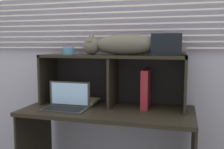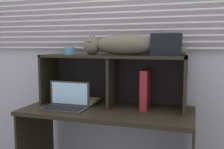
# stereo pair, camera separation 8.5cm
# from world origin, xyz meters

# --- Properties ---
(back_panel_with_blinds) EXTENTS (4.40, 0.08, 2.50)m
(back_panel_with_blinds) POSITION_xyz_m (0.00, 0.55, 1.26)
(back_panel_with_blinds) COLOR #B2A8B9
(back_panel_with_blinds) RESTS_ON ground
(desk) EXTENTS (1.35, 0.62, 0.71)m
(desk) POSITION_xyz_m (0.00, 0.20, 0.57)
(desk) COLOR black
(desk) RESTS_ON ground
(hutch_shelf_unit) EXTENTS (1.21, 0.33, 0.43)m
(hutch_shelf_unit) POSITION_xyz_m (0.00, 0.37, 1.00)
(hutch_shelf_unit) COLOR black
(hutch_shelf_unit) RESTS_ON desk
(cat) EXTENTS (0.84, 0.19, 0.18)m
(cat) POSITION_xyz_m (0.09, 0.33, 1.22)
(cat) COLOR brown
(cat) RESTS_ON hutch_shelf_unit
(laptop) EXTENTS (0.35, 0.20, 0.21)m
(laptop) POSITION_xyz_m (-0.32, 0.13, 0.76)
(laptop) COLOR #2F2F2F
(laptop) RESTS_ON desk
(binder_upright) EXTENTS (0.06, 0.24, 0.31)m
(binder_upright) POSITION_xyz_m (0.29, 0.33, 0.87)
(binder_upright) COLOR maroon
(binder_upright) RESTS_ON desk
(book_stack) EXTENTS (0.19, 0.24, 0.04)m
(book_stack) POSITION_xyz_m (-0.23, 0.33, 0.73)
(book_stack) COLOR #466148
(book_stack) RESTS_ON desk
(small_basket) EXTENTS (0.09, 0.09, 0.06)m
(small_basket) POSITION_xyz_m (-0.39, 0.33, 1.17)
(small_basket) COLOR teal
(small_basket) RESTS_ON hutch_shelf_unit
(storage_box) EXTENTS (0.23, 0.15, 0.17)m
(storage_box) POSITION_xyz_m (0.44, 0.33, 1.22)
(storage_box) COLOR black
(storage_box) RESTS_ON hutch_shelf_unit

